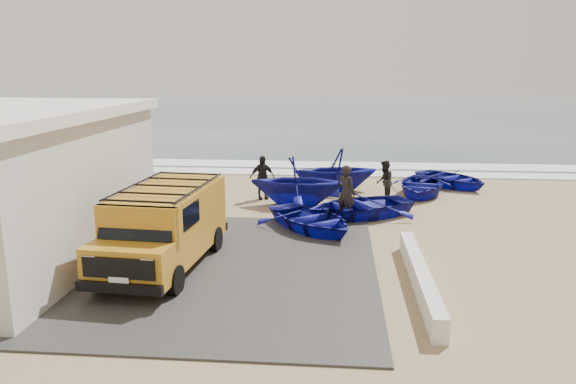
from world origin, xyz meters
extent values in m
plane|color=tan|center=(0.00, 0.00, 0.00)|extent=(160.00, 160.00, 0.00)
cube|color=#3C3A37|center=(-2.00, -2.00, 0.03)|extent=(12.00, 10.00, 0.05)
cube|color=#385166|center=(0.00, 56.00, 0.00)|extent=(180.00, 88.00, 0.01)
cube|color=white|center=(0.00, 12.00, 0.03)|extent=(180.00, 1.60, 0.06)
cube|color=white|center=(0.00, 14.50, 0.02)|extent=(180.00, 2.20, 0.04)
cube|color=black|center=(-3.55, -0.50, 2.60)|extent=(0.08, 0.70, 0.90)
cube|color=silver|center=(5.00, -3.00, 0.28)|extent=(0.35, 6.00, 0.55)
cube|color=#BC801C|center=(-1.68, -1.79, 1.25)|extent=(2.36, 4.31, 1.76)
cube|color=#BC801C|center=(-1.89, -4.34, 0.85)|extent=(2.10, 1.12, 0.96)
cube|color=black|center=(-1.85, -3.84, 1.71)|extent=(1.89, 0.51, 0.77)
cube|color=black|center=(-1.93, -4.84, 0.96)|extent=(1.72, 0.23, 0.48)
cube|color=black|center=(-1.94, -4.87, 0.50)|extent=(2.07, 0.32, 0.23)
cube|color=black|center=(-1.69, -1.84, 2.22)|extent=(2.23, 3.98, 0.06)
cylinder|color=black|center=(-2.80, -3.84, 0.37)|extent=(0.29, 0.76, 0.75)
cylinder|color=black|center=(-2.53, -0.54, 0.37)|extent=(0.29, 0.76, 0.75)
cylinder|color=black|center=(-0.91, -3.99, 0.37)|extent=(0.29, 0.76, 0.75)
cylinder|color=black|center=(-0.64, -0.70, 0.37)|extent=(0.29, 0.76, 0.75)
imported|color=#12168F|center=(2.08, 1.70, 0.40)|extent=(4.53, 4.74, 0.80)
imported|color=#12168F|center=(3.73, 3.59, 0.42)|extent=(5.00, 4.55, 0.85)
imported|color=#12168F|center=(1.37, 5.17, 0.97)|extent=(3.80, 3.31, 1.94)
imported|color=#12168F|center=(6.51, 7.56, 0.40)|extent=(3.57, 4.40, 0.80)
imported|color=#12168F|center=(2.85, 7.92, 0.94)|extent=(4.13, 3.74, 1.89)
imported|color=#12168F|center=(8.10, 9.29, 0.38)|extent=(4.32, 4.50, 0.76)
imported|color=black|center=(3.24, 3.11, 1.00)|extent=(0.87, 0.81, 2.01)
imported|color=black|center=(4.81, 5.95, 0.86)|extent=(0.77, 0.92, 1.71)
imported|color=black|center=(-0.16, 6.14, 0.91)|extent=(1.15, 0.87, 1.82)
camera|label=1|loc=(2.90, -16.33, 5.37)|focal=35.00mm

